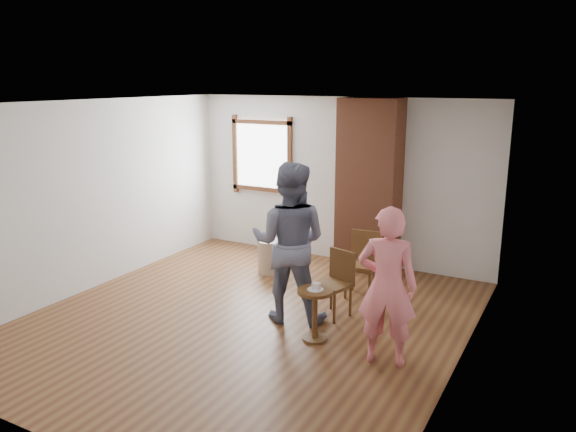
% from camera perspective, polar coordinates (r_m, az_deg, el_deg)
% --- Properties ---
extents(ground, '(5.50, 5.50, 0.00)m').
position_cam_1_polar(ground, '(6.99, -4.20, -10.46)').
color(ground, brown).
rests_on(ground, ground).
extents(room_shell, '(5.04, 5.52, 2.62)m').
position_cam_1_polar(room_shell, '(7.00, -2.17, 5.09)').
color(room_shell, silver).
rests_on(room_shell, ground).
extents(brick_chimney, '(0.90, 0.50, 2.60)m').
position_cam_1_polar(brick_chimney, '(8.50, 8.24, 3.03)').
color(brick_chimney, '#965135').
rests_on(brick_chimney, ground).
extents(stoneware_crock, '(0.51, 0.51, 0.50)m').
position_cam_1_polar(stoneware_crock, '(8.53, -1.80, -4.09)').
color(stoneware_crock, tan).
rests_on(stoneware_crock, ground).
extents(dark_pot, '(0.14, 0.14, 0.14)m').
position_cam_1_polar(dark_pot, '(9.22, 0.29, -3.88)').
color(dark_pot, black).
rests_on(dark_pot, ground).
extents(dining_chair_left, '(0.47, 0.47, 0.82)m').
position_cam_1_polar(dining_chair_left, '(6.97, 4.96, -6.46)').
color(dining_chair_left, brown).
rests_on(dining_chair_left, ground).
extents(dining_chair_right, '(0.44, 0.44, 0.87)m').
position_cam_1_polar(dining_chair_right, '(7.65, 7.63, -4.44)').
color(dining_chair_right, brown).
rests_on(dining_chair_right, ground).
extents(side_table, '(0.40, 0.40, 0.60)m').
position_cam_1_polar(side_table, '(6.32, 2.76, -9.15)').
color(side_table, brown).
rests_on(side_table, ground).
extents(cake_plate, '(0.18, 0.18, 0.01)m').
position_cam_1_polar(cake_plate, '(6.25, 2.78, -7.45)').
color(cake_plate, white).
rests_on(cake_plate, side_table).
extents(cake_slice, '(0.08, 0.07, 0.06)m').
position_cam_1_polar(cake_slice, '(6.23, 2.87, -7.18)').
color(cake_slice, white).
rests_on(cake_slice, cake_plate).
extents(man, '(1.10, 0.96, 1.94)m').
position_cam_1_polar(man, '(6.68, 0.14, -2.71)').
color(man, '#141938').
rests_on(man, ground).
extents(person_pink, '(0.68, 0.52, 1.66)m').
position_cam_1_polar(person_pink, '(5.77, 10.04, -7.06)').
color(person_pink, pink).
rests_on(person_pink, ground).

